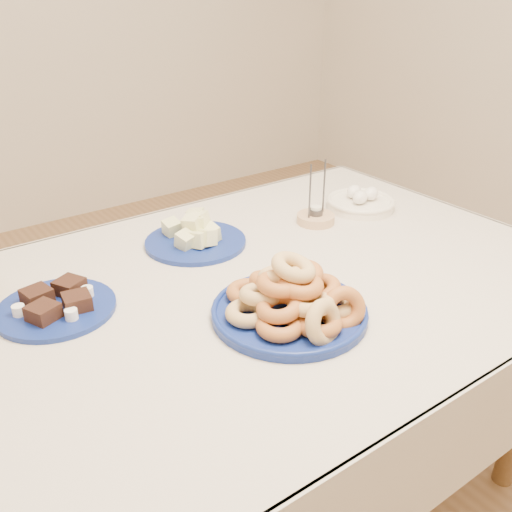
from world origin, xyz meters
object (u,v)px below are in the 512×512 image
Objects in this scene: melon_plate at (195,236)px; egg_bowl at (361,202)px; dining_table at (244,322)px; brownie_plate at (57,305)px; candle_holder at (316,217)px; donut_platter at (292,301)px.

melon_plate is 0.57m from egg_bowl.
egg_bowl reaches higher than dining_table.
dining_table is at bearing -162.06° from egg_bowl.
brownie_plate is 0.80m from candle_holder.
donut_platter is 0.54m from candle_holder.
melon_plate is 0.44m from brownie_plate.
brownie_plate is at bearing -177.34° from candle_holder.
egg_bowl is at bearing 17.94° from dining_table.
egg_bowl is (0.58, 0.37, -0.02)m from donut_platter.
egg_bowl reaches higher than brownie_plate.
dining_table is 0.46m from candle_holder.
brownie_plate reaches higher than dining_table.
brownie_plate is at bearing 140.93° from donut_platter.
donut_platter is 1.37× the size of egg_bowl.
dining_table is 0.23m from donut_platter.
dining_table is at bearing -154.51° from candle_holder.
candle_holder is (0.80, 0.04, 0.00)m from brownie_plate.
dining_table is 0.30m from melon_plate.
dining_table is 5.74× the size of brownie_plate.
dining_table is 0.45m from brownie_plate.
egg_bowl is (0.19, 0.00, 0.00)m from candle_holder.
melon_plate is 0.38m from candle_holder.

